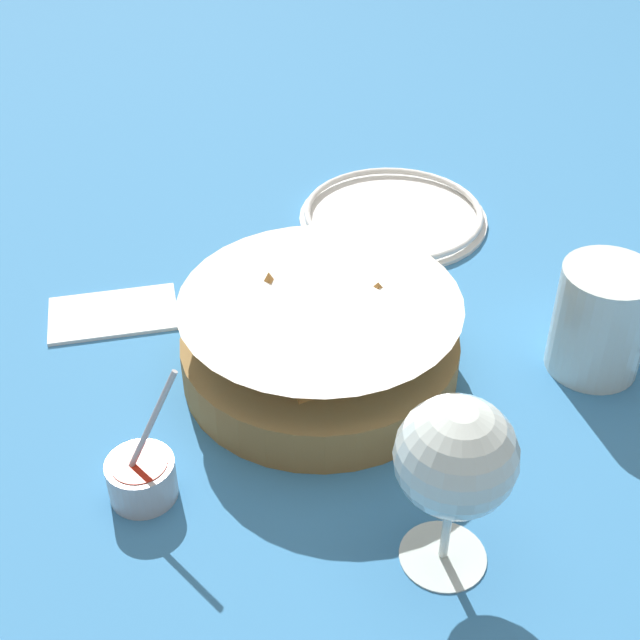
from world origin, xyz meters
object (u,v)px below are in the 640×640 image
object	(u,v)px
food_basket	(320,342)
sauce_cup	(142,476)
beer_mug	(601,323)
side_plate	(393,215)
wine_glass	(455,461)

from	to	relation	value
food_basket	sauce_cup	size ratio (longest dim) A/B	2.14
beer_mug	side_plate	bearing A→B (deg)	98.80
sauce_cup	beer_mug	xyz separation A→B (m)	(0.45, -0.02, 0.03)
food_basket	side_plate	world-z (taller)	food_basket
food_basket	side_plate	xyz separation A→B (m)	(0.20, 0.22, -0.03)
food_basket	wine_glass	distance (m)	0.25
side_plate	wine_glass	bearing A→B (deg)	-113.67
food_basket	sauce_cup	xyz separation A→B (m)	(-0.20, -0.08, -0.02)
beer_mug	food_basket	bearing A→B (deg)	158.48
side_plate	sauce_cup	bearing A→B (deg)	-142.70
food_basket	side_plate	distance (m)	0.30
side_plate	food_basket	bearing A→B (deg)	-131.74
beer_mug	wine_glass	bearing A→B (deg)	-151.04
sauce_cup	beer_mug	world-z (taller)	sauce_cup
sauce_cup	wine_glass	world-z (taller)	wine_glass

